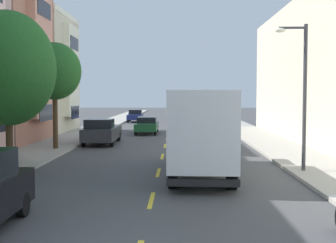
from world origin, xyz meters
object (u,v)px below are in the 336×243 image
at_px(parked_hatchback_navy, 135,116).
at_px(parked_wagon_sky, 203,114).
at_px(street_lamp, 301,85).
at_px(delivery_box_truck, 201,128).
at_px(parked_wagon_orange, 210,119).
at_px(moving_forest_sedan, 147,125).
at_px(street_tree_third, 55,72).
at_px(street_tree_second, 8,68).
at_px(parked_pickup_charcoal, 102,132).

height_order(parked_hatchback_navy, parked_wagon_sky, same).
bearing_deg(street_lamp, delivery_box_truck, -172.92).
distance_m(parked_wagon_orange, parked_hatchback_navy, 11.24).
bearing_deg(delivery_box_truck, moving_forest_sedan, 100.30).
bearing_deg(parked_wagon_orange, parked_wagon_sky, 90.05).
bearing_deg(delivery_box_truck, parked_wagon_sky, 86.58).
relative_size(parked_wagon_orange, moving_forest_sedan, 1.06).
height_order(street_tree_third, street_lamp, street_tree_third).
bearing_deg(street_tree_third, parked_hatchback_navy, 85.85).
height_order(street_tree_second, parked_hatchback_navy, street_tree_second).
height_order(street_tree_second, moving_forest_sedan, street_tree_second).
bearing_deg(parked_pickup_charcoal, delivery_box_truck, -62.50).
height_order(parked_hatchback_navy, moving_forest_sedan, parked_hatchback_navy).
bearing_deg(parked_hatchback_navy, street_tree_third, -94.15).
relative_size(parked_wagon_sky, parked_pickup_charcoal, 0.89).
distance_m(street_tree_second, delivery_box_truck, 8.59).
xyz_separation_m(street_tree_second, street_lamp, (12.33, -0.24, -0.72)).
height_order(street_lamp, parked_wagon_orange, street_lamp).
bearing_deg(street_tree_third, delivery_box_truck, -44.19).
height_order(street_lamp, parked_pickup_charcoal, street_lamp).
bearing_deg(moving_forest_sedan, parked_pickup_charcoal, -107.05).
bearing_deg(parked_wagon_orange, street_tree_third, -116.93).
distance_m(parked_wagon_sky, moving_forest_sedan, 21.78).
distance_m(parked_wagon_orange, parked_wagon_sky, 11.79).
xyz_separation_m(street_tree_third, moving_forest_sedan, (4.60, 11.79, -3.92)).
xyz_separation_m(parked_wagon_orange, parked_pickup_charcoal, (-8.52, -17.23, 0.02)).
distance_m(parked_wagon_sky, parked_pickup_charcoal, 30.24).
distance_m(street_lamp, parked_wagon_sky, 40.31).
bearing_deg(parked_wagon_sky, parked_wagon_orange, -89.95).
relative_size(street_tree_second, street_lamp, 1.11).
distance_m(parked_wagon_orange, parked_pickup_charcoal, 19.22).
bearing_deg(delivery_box_truck, street_tree_second, 174.73).
bearing_deg(street_tree_second, parked_hatchback_navy, 86.69).
distance_m(street_tree_second, parked_wagon_orange, 30.30).
xyz_separation_m(delivery_box_truck, parked_wagon_orange, (2.44, 28.90, -1.15)).
relative_size(street_tree_second, delivery_box_truck, 0.82).
distance_m(street_tree_third, parked_hatchback_navy, 28.53).
bearing_deg(parked_wagon_orange, delivery_box_truck, -94.84).
xyz_separation_m(street_tree_third, parked_wagon_orange, (10.64, 20.93, -3.86)).
relative_size(delivery_box_truck, parked_wagon_sky, 1.73).
distance_m(street_tree_third, parked_wagon_sky, 34.62).
height_order(street_tree_second, street_lamp, street_tree_second).
bearing_deg(parked_hatchback_navy, delivery_box_truck, -80.35).
height_order(street_tree_third, parked_hatchback_navy, street_tree_third).
distance_m(parked_hatchback_navy, parked_pickup_charcoal, 24.48).
bearing_deg(parked_hatchback_navy, street_lamp, -73.90).
bearing_deg(parked_wagon_sky, street_tree_third, -107.99).
relative_size(street_tree_second, parked_wagon_sky, 1.42).
xyz_separation_m(street_lamp, parked_wagon_orange, (-1.70, 28.38, -2.90)).
distance_m(delivery_box_truck, parked_pickup_charcoal, 13.20).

